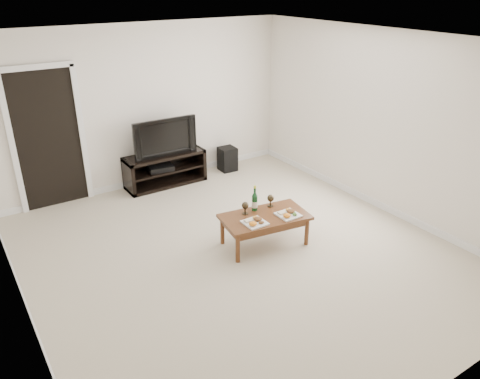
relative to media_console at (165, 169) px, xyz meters
name	(u,v)px	position (x,y,z in m)	size (l,w,h in m)	color
floor	(239,253)	(-0.16, -2.50, -0.28)	(5.50, 5.50, 0.00)	beige
back_wall	(145,107)	(-0.16, 0.27, 1.02)	(5.00, 0.04, 2.60)	white
ceiling	(239,39)	(-0.16, -2.50, 2.35)	(5.00, 5.50, 0.04)	white
doorway	(48,141)	(-1.71, 0.24, 0.75)	(0.90, 0.02, 2.05)	black
media_console	(165,169)	(0.00, 0.00, 0.00)	(1.35, 0.45, 0.55)	black
television	(163,136)	(0.00, 0.00, 0.58)	(1.07, 0.14, 0.62)	black
av_receiver	(161,168)	(-0.09, -0.01, 0.05)	(0.40, 0.30, 0.08)	black
subwoofer	(227,159)	(1.21, -0.03, -0.06)	(0.29, 0.29, 0.43)	black
coffee_table	(265,230)	(0.24, -2.49, -0.07)	(1.11, 0.60, 0.42)	#593118
plate_left	(255,221)	(0.02, -2.59, 0.18)	(0.27, 0.27, 0.07)	white
plate_right	(288,213)	(0.50, -2.65, 0.18)	(0.27, 0.27, 0.07)	white
wine_bottle	(255,198)	(0.22, -2.29, 0.32)	(0.07, 0.07, 0.35)	#0E3617
goblet_left	(245,208)	(0.06, -2.31, 0.23)	(0.09, 0.09, 0.17)	#342A1C
goblet_right	(271,201)	(0.46, -2.32, 0.23)	(0.09, 0.09, 0.17)	#342A1C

